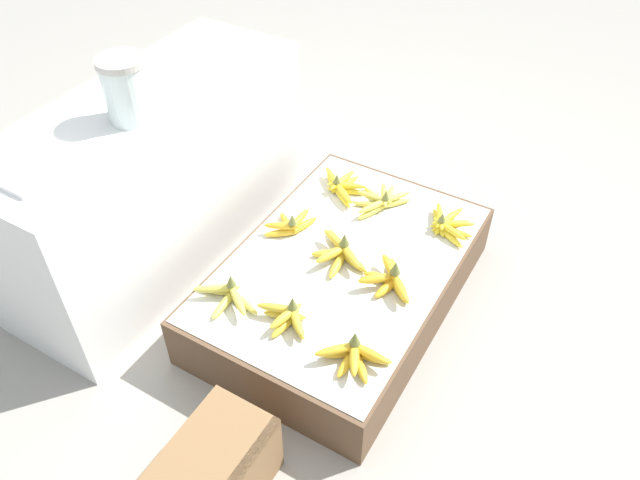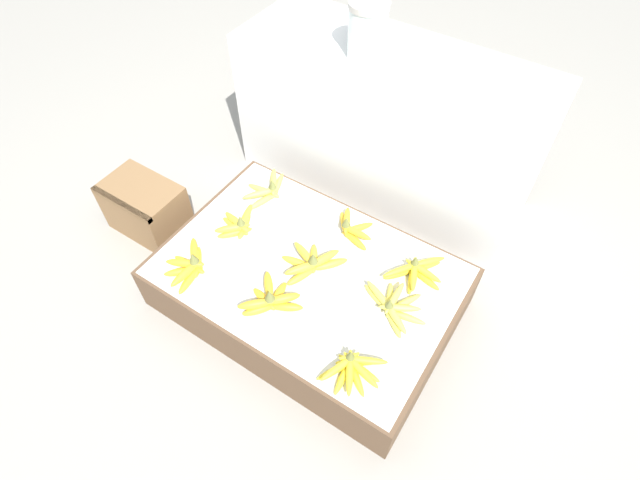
{
  "view_description": "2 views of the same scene",
  "coord_description": "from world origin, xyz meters",
  "px_view_note": "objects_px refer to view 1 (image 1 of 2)",
  "views": [
    {
      "loc": [
        -1.43,
        -0.74,
        1.81
      ],
      "look_at": [
        -0.12,
        0.03,
        0.4
      ],
      "focal_mm": 35.0,
      "sensor_mm": 36.0,
      "label": 1
    },
    {
      "loc": [
        0.64,
        -0.9,
        1.77
      ],
      "look_at": [
        0.02,
        0.04,
        0.38
      ],
      "focal_mm": 28.0,
      "sensor_mm": 36.0,
      "label": 2
    }
  ],
  "objects_px": {
    "banana_bunch_back_left": "(228,295)",
    "banana_bunch_back_midleft": "(291,225)",
    "banana_bunch_front_midleft": "(390,279)",
    "banana_bunch_middle_midright": "(381,201)",
    "foam_tray_white": "(35,166)",
    "banana_bunch_front_midright": "(447,225)",
    "banana_bunch_front_left": "(355,355)",
    "banana_bunch_middle_midleft": "(340,252)",
    "glass_jar": "(126,89)",
    "banana_bunch_back_midright": "(341,186)",
    "wooden_crate": "(217,471)",
    "banana_bunch_middle_left": "(288,316)"
  },
  "relations": [
    {
      "from": "banana_bunch_back_left",
      "to": "banana_bunch_back_midleft",
      "type": "distance_m",
      "value": 0.41
    },
    {
      "from": "banana_bunch_front_midleft",
      "to": "banana_bunch_middle_midright",
      "type": "height_order",
      "value": "banana_bunch_front_midleft"
    },
    {
      "from": "foam_tray_white",
      "to": "banana_bunch_front_midright",
      "type": "bearing_deg",
      "value": -48.61
    },
    {
      "from": "banana_bunch_front_left",
      "to": "foam_tray_white",
      "type": "relative_size",
      "value": 0.91
    },
    {
      "from": "banana_bunch_front_midleft",
      "to": "banana_bunch_back_midleft",
      "type": "distance_m",
      "value": 0.45
    },
    {
      "from": "banana_bunch_middle_midleft",
      "to": "glass_jar",
      "type": "distance_m",
      "value": 0.9
    },
    {
      "from": "banana_bunch_front_midleft",
      "to": "glass_jar",
      "type": "bearing_deg",
      "value": 100.41
    },
    {
      "from": "banana_bunch_middle_midright",
      "to": "banana_bunch_back_midright",
      "type": "height_order",
      "value": "banana_bunch_back_midright"
    },
    {
      "from": "banana_bunch_front_left",
      "to": "banana_bunch_front_midright",
      "type": "bearing_deg",
      "value": -1.05
    },
    {
      "from": "wooden_crate",
      "to": "banana_bunch_middle_left",
      "type": "xyz_separation_m",
      "value": [
        0.5,
        0.07,
        0.13
      ]
    },
    {
      "from": "banana_bunch_middle_midright",
      "to": "foam_tray_white",
      "type": "bearing_deg",
      "value": 140.57
    },
    {
      "from": "banana_bunch_front_midright",
      "to": "foam_tray_white",
      "type": "distance_m",
      "value": 1.44
    },
    {
      "from": "banana_bunch_front_left",
      "to": "banana_bunch_middle_midleft",
      "type": "relative_size",
      "value": 0.95
    },
    {
      "from": "banana_bunch_front_left",
      "to": "wooden_crate",
      "type": "bearing_deg",
      "value": 158.2
    },
    {
      "from": "banana_bunch_back_midright",
      "to": "wooden_crate",
      "type": "bearing_deg",
      "value": -167.71
    },
    {
      "from": "banana_bunch_front_midleft",
      "to": "banana_bunch_back_left",
      "type": "xyz_separation_m",
      "value": [
        -0.34,
        0.44,
        -0.0
      ]
    },
    {
      "from": "wooden_crate",
      "to": "banana_bunch_back_left",
      "type": "height_order",
      "value": "banana_bunch_back_left"
    },
    {
      "from": "banana_bunch_front_left",
      "to": "banana_bunch_middle_midright",
      "type": "distance_m",
      "value": 0.77
    },
    {
      "from": "banana_bunch_front_left",
      "to": "banana_bunch_middle_left",
      "type": "relative_size",
      "value": 1.08
    },
    {
      "from": "banana_bunch_middle_left",
      "to": "foam_tray_white",
      "type": "distance_m",
      "value": 0.9
    },
    {
      "from": "wooden_crate",
      "to": "banana_bunch_middle_midleft",
      "type": "relative_size",
      "value": 1.45
    },
    {
      "from": "banana_bunch_middle_midright",
      "to": "banana_bunch_middle_midleft",
      "type": "bearing_deg",
      "value": -179.16
    },
    {
      "from": "banana_bunch_back_midright",
      "to": "banana_bunch_front_left",
      "type": "bearing_deg",
      "value": -148.16
    },
    {
      "from": "banana_bunch_middle_midright",
      "to": "banana_bunch_back_left",
      "type": "distance_m",
      "value": 0.75
    },
    {
      "from": "wooden_crate",
      "to": "foam_tray_white",
      "type": "height_order",
      "value": "foam_tray_white"
    },
    {
      "from": "banana_bunch_front_midright",
      "to": "banana_bunch_back_left",
      "type": "height_order",
      "value": "banana_bunch_back_left"
    },
    {
      "from": "banana_bunch_front_midleft",
      "to": "foam_tray_white",
      "type": "relative_size",
      "value": 0.85
    },
    {
      "from": "banana_bunch_middle_midleft",
      "to": "banana_bunch_front_midright",
      "type": "bearing_deg",
      "value": -38.51
    },
    {
      "from": "wooden_crate",
      "to": "banana_bunch_front_midright",
      "type": "relative_size",
      "value": 1.72
    },
    {
      "from": "banana_bunch_front_midright",
      "to": "wooden_crate",
      "type": "bearing_deg",
      "value": 170.41
    },
    {
      "from": "banana_bunch_back_midright",
      "to": "glass_jar",
      "type": "bearing_deg",
      "value": 137.08
    },
    {
      "from": "banana_bunch_back_left",
      "to": "banana_bunch_back_midleft",
      "type": "bearing_deg",
      "value": 1.23
    },
    {
      "from": "banana_bunch_middle_midleft",
      "to": "foam_tray_white",
      "type": "distance_m",
      "value": 1.03
    },
    {
      "from": "banana_bunch_middle_midright",
      "to": "banana_bunch_back_midleft",
      "type": "height_order",
      "value": "banana_bunch_back_midleft"
    },
    {
      "from": "banana_bunch_middle_midleft",
      "to": "banana_bunch_back_left",
      "type": "xyz_separation_m",
      "value": [
        -0.37,
        0.22,
        -0.0
      ]
    },
    {
      "from": "banana_bunch_back_midleft",
      "to": "banana_bunch_back_midright",
      "type": "bearing_deg",
      "value": -8.63
    },
    {
      "from": "banana_bunch_middle_left",
      "to": "banana_bunch_middle_midright",
      "type": "bearing_deg",
      "value": 0.64
    },
    {
      "from": "banana_bunch_middle_midright",
      "to": "banana_bunch_back_midright",
      "type": "relative_size",
      "value": 1.21
    },
    {
      "from": "banana_bunch_back_midleft",
      "to": "banana_bunch_middle_midright",
      "type": "bearing_deg",
      "value": -36.36
    },
    {
      "from": "banana_bunch_front_midright",
      "to": "banana_bunch_middle_midleft",
      "type": "bearing_deg",
      "value": 141.49
    },
    {
      "from": "glass_jar",
      "to": "foam_tray_white",
      "type": "relative_size",
      "value": 0.88
    },
    {
      "from": "banana_bunch_middle_left",
      "to": "glass_jar",
      "type": "bearing_deg",
      "value": 77.59
    },
    {
      "from": "banana_bunch_middle_midleft",
      "to": "banana_bunch_middle_midright",
      "type": "distance_m",
      "value": 0.35
    },
    {
      "from": "banana_bunch_front_midright",
      "to": "banana_bunch_middle_midleft",
      "type": "relative_size",
      "value": 0.84
    },
    {
      "from": "banana_bunch_middle_midright",
      "to": "banana_bunch_front_midright",
      "type": "bearing_deg",
      "value": -90.32
    },
    {
      "from": "banana_bunch_middle_midleft",
      "to": "banana_bunch_middle_midright",
      "type": "height_order",
      "value": "banana_bunch_middle_midleft"
    },
    {
      "from": "banana_bunch_middle_midleft",
      "to": "glass_jar",
      "type": "xyz_separation_m",
      "value": [
        -0.2,
        0.69,
        0.55
      ]
    },
    {
      "from": "banana_bunch_front_midright",
      "to": "banana_bunch_back_midleft",
      "type": "relative_size",
      "value": 0.99
    },
    {
      "from": "banana_bunch_middle_midleft",
      "to": "foam_tray_white",
      "type": "height_order",
      "value": "foam_tray_white"
    },
    {
      "from": "banana_bunch_front_left",
      "to": "banana_bunch_middle_midright",
      "type": "xyz_separation_m",
      "value": [
        0.72,
        0.27,
        -0.01
      ]
    }
  ]
}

